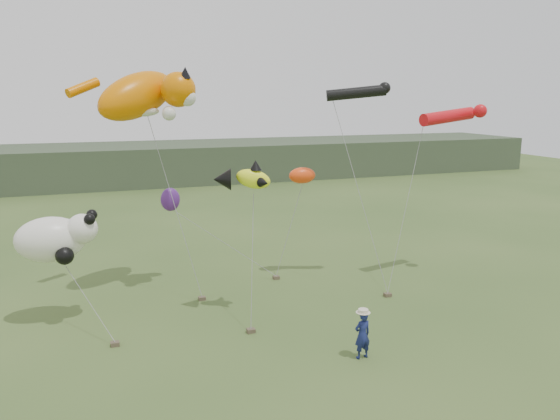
% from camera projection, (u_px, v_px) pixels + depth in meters
% --- Properties ---
extents(ground, '(120.00, 120.00, 0.00)m').
position_uv_depth(ground, '(328.00, 357.00, 19.49)').
color(ground, '#385123').
rests_on(ground, ground).
extents(headland, '(90.00, 13.00, 4.00)m').
position_uv_depth(headland, '(130.00, 165.00, 59.26)').
color(headland, '#2D3D28').
rests_on(headland, ground).
extents(festival_attendant, '(0.69, 0.49, 1.75)m').
position_uv_depth(festival_attendant, '(362.00, 335.00, 19.27)').
color(festival_attendant, navy).
rests_on(festival_attendant, ground).
extents(sandbag_anchors, '(12.60, 6.01, 0.16)m').
position_uv_depth(sandbag_anchors, '(252.00, 306.00, 24.03)').
color(sandbag_anchors, brown).
rests_on(sandbag_anchors, ground).
extents(cat_kite, '(5.56, 4.10, 3.10)m').
position_uv_depth(cat_kite, '(146.00, 95.00, 24.40)').
color(cat_kite, '#DD6F00').
rests_on(cat_kite, ground).
extents(fish_kite, '(2.54, 1.65, 1.31)m').
position_uv_depth(fish_kite, '(242.00, 178.00, 22.30)').
color(fish_kite, '#EEFF1D').
rests_on(fish_kite, ground).
extents(tube_kites, '(7.83, 2.64, 2.10)m').
position_uv_depth(tube_kites, '(419.00, 107.00, 26.60)').
color(tube_kites, black).
rests_on(tube_kites, ground).
extents(panda_kite, '(3.24, 2.09, 2.01)m').
position_uv_depth(panda_kite, '(56.00, 238.00, 21.96)').
color(panda_kite, white).
rests_on(panda_kite, ground).
extents(misc_kites, '(7.63, 2.11, 2.06)m').
position_uv_depth(misc_kites, '(246.00, 186.00, 27.28)').
color(misc_kites, '#F84411').
rests_on(misc_kites, ground).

